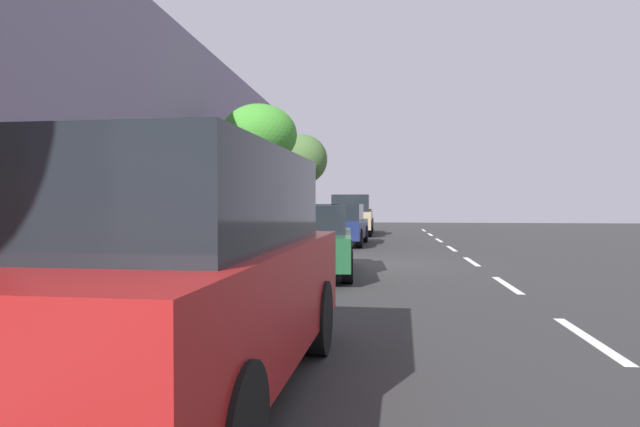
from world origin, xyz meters
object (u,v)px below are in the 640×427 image
Objects in this scene: parked_pickup_tan_nearest at (352,216)px; parked_sedan_green_mid at (311,240)px; parked_sedan_dark_blue_second at (341,225)px; cyclist_with_backpack at (305,219)px; parked_suv_red_far at (181,271)px; bicycle_at_curb at (310,243)px; street_tree_near_cyclist at (303,161)px; fire_hydrant at (304,229)px; street_tree_mid_block at (259,138)px.

parked_sedan_green_mid is (0.10, 14.97, -0.15)m from parked_pickup_tan_nearest.
cyclist_with_backpack is (0.78, 4.14, 0.33)m from parked_sedan_dark_blue_second.
parked_sedan_green_mid is at bearing -90.19° from parked_suv_red_far.
parked_suv_red_far is at bearing 93.38° from cyclist_with_backpack.
parked_sedan_dark_blue_second is 4.22m from cyclist_with_backpack.
cyclist_with_backpack reaches higher than parked_sedan_dark_blue_second.
parked_pickup_tan_nearest is 3.00× the size of cyclist_with_backpack.
parked_pickup_tan_nearest reaches higher than bicycle_at_curb.
parked_pickup_tan_nearest reaches higher than cyclist_with_backpack.
street_tree_near_cyclist is (2.29, -14.70, 2.84)m from parked_sedan_green_mid.
street_tree_near_cyclist is (2.32, -6.16, 2.84)m from parked_sedan_dark_blue_second.
cyclist_with_backpack is 0.37× the size of street_tree_near_cyclist.
parked_sedan_dark_blue_second is (0.07, 6.43, -0.15)m from parked_pickup_tan_nearest.
bicycle_at_curb is 1.62× the size of fire_hydrant.
cyclist_with_backpack is 10.71m from street_tree_near_cyclist.
street_tree_near_cyclist is (2.39, 0.27, 2.69)m from parked_pickup_tan_nearest.
parked_sedan_green_mid is 9.23m from fire_hydrant.
street_tree_mid_block reaches higher than parked_pickup_tan_nearest.
street_tree_near_cyclist reaches higher than street_tree_mid_block.
parked_sedan_dark_blue_second is at bearing 110.66° from street_tree_near_cyclist.
bicycle_at_curb is (0.56, 4.57, -0.37)m from parked_sedan_dark_blue_second.
parked_sedan_dark_blue_second is 2.52× the size of cyclist_with_backpack.
parked_pickup_tan_nearest is 22.78m from parked_suv_red_far.
street_tree_mid_block is at bearing -24.52° from cyclist_with_backpack.
cyclist_with_backpack is (0.22, -0.44, 0.71)m from bicycle_at_curb.
street_tree_near_cyclist is at bearing 6.37° from parked_pickup_tan_nearest.
bicycle_at_curb is at bearing -87.56° from parked_suv_red_far.
fire_hydrant is at bearing 98.82° from street_tree_near_cyclist.
street_tree_near_cyclist is (2.26, -22.52, 2.57)m from parked_suv_red_far.
parked_suv_red_far reaches higher than parked_pickup_tan_nearest.
parked_pickup_tan_nearest is at bearing -90.33° from parked_suv_red_far.
street_tree_mid_block is (2.32, 3.43, 2.86)m from parked_sedan_dark_blue_second.
street_tree_mid_block is at bearing 55.94° from parked_sedan_dark_blue_second.
parked_pickup_tan_nearest is at bearing -90.40° from parked_sedan_green_mid.
parked_sedan_dark_blue_second is at bearing -90.21° from parked_suv_red_far.
parked_sedan_dark_blue_second is 8.54m from parked_sedan_green_mid.
parked_sedan_green_mid is at bearing 98.88° from fire_hydrant.
street_tree_near_cyclist reaches higher than parked_sedan_green_mid.
cyclist_with_backpack is at bearing 98.17° from fire_hydrant.
bicycle_at_curb is 0.28× the size of street_tree_near_cyclist.
parked_sedan_dark_blue_second is at bearing -124.06° from street_tree_mid_block.
parked_sedan_green_mid is at bearing 114.15° from street_tree_mid_block.
parked_sedan_dark_blue_second reaches higher than bicycle_at_curb.
parked_pickup_tan_nearest is 1.11× the size of parked_suv_red_far.
parked_pickup_tan_nearest reaches higher than parked_sedan_dark_blue_second.
street_tree_near_cyclist reaches higher than cyclist_with_backpack.
parked_sedan_dark_blue_second is 0.99× the size of parked_sedan_green_mid.
parked_pickup_tan_nearest is 3.61m from street_tree_near_cyclist.
parked_suv_red_far is 1.00× the size of street_tree_near_cyclist.
street_tree_mid_block is (2.29, -5.11, 2.86)m from parked_sedan_green_mid.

